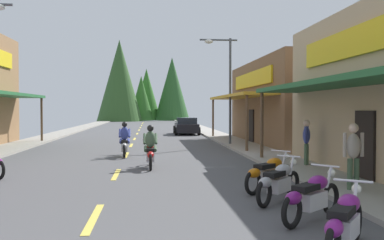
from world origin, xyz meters
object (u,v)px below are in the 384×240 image
at_px(motorcycle_parked_right_1, 312,196).
at_px(rider_cruising_lead, 150,150).
at_px(motorcycle_parked_right_0, 345,222).
at_px(rider_cruising_trailing, 125,142).
at_px(pedestrian_waiting, 353,153).
at_px(streetlamp_right, 224,76).
at_px(motorcycle_parked_right_2, 279,181).
at_px(parked_car_curbside, 186,126).
at_px(motorcycle_parked_right_3, 269,173).
at_px(pedestrian_browsing, 306,140).

distance_m(motorcycle_parked_right_1, rider_cruising_lead, 8.38).
relative_size(motorcycle_parked_right_0, rider_cruising_trailing, 0.82).
distance_m(rider_cruising_lead, pedestrian_waiting, 7.38).
xyz_separation_m(streetlamp_right, motorcycle_parked_right_0, (-1.42, -18.74, -3.56)).
height_order(motorcycle_parked_right_0, motorcycle_parked_right_2, same).
height_order(rider_cruising_lead, parked_car_curbside, rider_cruising_lead).
relative_size(streetlamp_right, motorcycle_parked_right_3, 3.67).
relative_size(rider_cruising_lead, parked_car_curbside, 0.49).
distance_m(motorcycle_parked_right_1, parked_car_curbside, 28.27).
bearing_deg(rider_cruising_trailing, motorcycle_parked_right_2, -159.79).
distance_m(motorcycle_parked_right_3, rider_cruising_lead, 5.68).
bearing_deg(rider_cruising_trailing, motorcycle_parked_right_1, -162.23).
relative_size(motorcycle_parked_right_3, pedestrian_browsing, 0.97).
xyz_separation_m(motorcycle_parked_right_3, parked_car_curbside, (-0.08, 25.23, 0.20)).
bearing_deg(pedestrian_waiting, motorcycle_parked_right_1, 135.94).
bearing_deg(motorcycle_parked_right_3, pedestrian_browsing, 18.40).
bearing_deg(pedestrian_browsing, streetlamp_right, -53.51).
height_order(rider_cruising_lead, rider_cruising_trailing, same).
distance_m(motorcycle_parked_right_2, motorcycle_parked_right_3, 1.33).
bearing_deg(motorcycle_parked_right_0, pedestrian_browsing, 20.18).
distance_m(motorcycle_parked_right_0, motorcycle_parked_right_1, 1.89).
relative_size(motorcycle_parked_right_2, rider_cruising_trailing, 0.77).
bearing_deg(rider_cruising_lead, motorcycle_parked_right_3, -147.54).
height_order(pedestrian_browsing, pedestrian_waiting, pedestrian_waiting).
distance_m(motorcycle_parked_right_1, pedestrian_waiting, 3.24).
distance_m(motorcycle_parked_right_3, pedestrian_browsing, 4.97).
distance_m(motorcycle_parked_right_2, parked_car_curbside, 26.56).
relative_size(rider_cruising_trailing, pedestrian_waiting, 1.20).
bearing_deg(motorcycle_parked_right_2, rider_cruising_trailing, 64.81).
xyz_separation_m(motorcycle_parked_right_1, parked_car_curbside, (-0.06, 28.27, 0.20)).
bearing_deg(rider_cruising_lead, motorcycle_parked_right_1, -158.99).
distance_m(motorcycle_parked_right_1, motorcycle_parked_right_2, 1.71).
height_order(motorcycle_parked_right_0, motorcycle_parked_right_3, same).
bearing_deg(pedestrian_browsing, motorcycle_parked_right_0, 101.48).
bearing_deg(pedestrian_waiting, motorcycle_parked_right_2, 104.70).
bearing_deg(motorcycle_parked_right_2, pedestrian_waiting, -28.00).
height_order(streetlamp_right, motorcycle_parked_right_0, streetlamp_right).
xyz_separation_m(motorcycle_parked_right_0, pedestrian_waiting, (2.23, 4.35, 0.56)).
relative_size(motorcycle_parked_right_3, pedestrian_waiting, 0.94).
distance_m(motorcycle_parked_right_0, rider_cruising_trailing, 14.12).
height_order(rider_cruising_lead, pedestrian_waiting, pedestrian_waiting).
xyz_separation_m(motorcycle_parked_right_0, motorcycle_parked_right_2, (0.08, 3.59, 0.00)).
bearing_deg(streetlamp_right, motorcycle_parked_right_1, -94.09).
relative_size(pedestrian_browsing, parked_car_curbside, 0.40).
height_order(motorcycle_parked_right_2, motorcycle_parked_right_3, same).
xyz_separation_m(motorcycle_parked_right_0, rider_cruising_lead, (-2.86, 9.68, 0.17)).
distance_m(motorcycle_parked_right_3, rider_cruising_trailing, 9.61).
bearing_deg(pedestrian_waiting, parked_car_curbside, -0.20).
bearing_deg(streetlamp_right, motorcycle_parked_right_0, -94.32).
height_order(motorcycle_parked_right_1, rider_cruising_trailing, rider_cruising_trailing).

